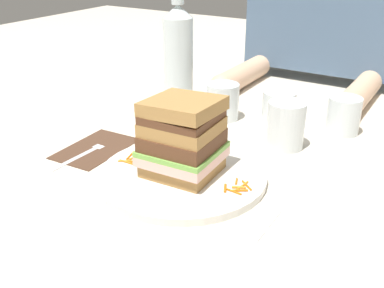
{
  "coord_description": "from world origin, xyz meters",
  "views": [
    {
      "loc": [
        0.36,
        -0.57,
        0.38
      ],
      "look_at": [
        -0.01,
        0.03,
        0.05
      ],
      "focal_mm": 42.52,
      "sensor_mm": 36.0,
      "label": 1
    }
  ],
  "objects_px": {
    "main_plate": "(183,175)",
    "fork": "(87,151)",
    "knife": "(278,208)",
    "empty_tumbler_2": "(343,115)",
    "water_bottle": "(178,55)",
    "juice_glass": "(286,126)",
    "sandwich": "(182,138)",
    "empty_tumbler_0": "(279,109)",
    "empty_tumbler_1": "(223,101)",
    "napkin_dark": "(96,148)"
  },
  "relations": [
    {
      "from": "empty_tumbler_0",
      "to": "main_plate",
      "type": "bearing_deg",
      "value": -98.41
    },
    {
      "from": "juice_glass",
      "to": "water_bottle",
      "type": "bearing_deg",
      "value": 163.12
    },
    {
      "from": "knife",
      "to": "empty_tumbler_2",
      "type": "xyz_separation_m",
      "value": [
        0.0,
        0.34,
        0.04
      ]
    },
    {
      "from": "empty_tumbler_2",
      "to": "knife",
      "type": "bearing_deg",
      "value": -90.31
    },
    {
      "from": "main_plate",
      "to": "fork",
      "type": "distance_m",
      "value": 0.21
    },
    {
      "from": "knife",
      "to": "empty_tumbler_1",
      "type": "relative_size",
      "value": 2.48
    },
    {
      "from": "fork",
      "to": "water_bottle",
      "type": "bearing_deg",
      "value": 89.74
    },
    {
      "from": "sandwich",
      "to": "main_plate",
      "type": "bearing_deg",
      "value": 111.98
    },
    {
      "from": "main_plate",
      "to": "juice_glass",
      "type": "relative_size",
      "value": 3.11
    },
    {
      "from": "fork",
      "to": "knife",
      "type": "bearing_deg",
      "value": 1.19
    },
    {
      "from": "sandwich",
      "to": "empty_tumbler_0",
      "type": "height_order",
      "value": "sandwich"
    },
    {
      "from": "water_bottle",
      "to": "juice_glass",
      "type": "bearing_deg",
      "value": -16.88
    },
    {
      "from": "main_plate",
      "to": "juice_glass",
      "type": "distance_m",
      "value": 0.24
    },
    {
      "from": "napkin_dark",
      "to": "water_bottle",
      "type": "bearing_deg",
      "value": 89.85
    },
    {
      "from": "main_plate",
      "to": "empty_tumbler_0",
      "type": "relative_size",
      "value": 3.78
    },
    {
      "from": "juice_glass",
      "to": "water_bottle",
      "type": "relative_size",
      "value": 0.33
    },
    {
      "from": "main_plate",
      "to": "fork",
      "type": "height_order",
      "value": "main_plate"
    },
    {
      "from": "empty_tumbler_0",
      "to": "empty_tumbler_1",
      "type": "height_order",
      "value": "empty_tumbler_1"
    },
    {
      "from": "knife",
      "to": "empty_tumbler_1",
      "type": "distance_m",
      "value": 0.38
    },
    {
      "from": "napkin_dark",
      "to": "empty_tumbler_1",
      "type": "bearing_deg",
      "value": 63.73
    },
    {
      "from": "main_plate",
      "to": "knife",
      "type": "relative_size",
      "value": 1.42
    },
    {
      "from": "napkin_dark",
      "to": "empty_tumbler_2",
      "type": "height_order",
      "value": "empty_tumbler_2"
    },
    {
      "from": "sandwich",
      "to": "water_bottle",
      "type": "distance_m",
      "value": 0.37
    },
    {
      "from": "sandwich",
      "to": "empty_tumbler_2",
      "type": "distance_m",
      "value": 0.39
    },
    {
      "from": "napkin_dark",
      "to": "water_bottle",
      "type": "distance_m",
      "value": 0.32
    },
    {
      "from": "main_plate",
      "to": "water_bottle",
      "type": "xyz_separation_m",
      "value": [
        -0.21,
        0.31,
        0.12
      ]
    },
    {
      "from": "main_plate",
      "to": "empty_tumbler_2",
      "type": "distance_m",
      "value": 0.38
    },
    {
      "from": "main_plate",
      "to": "water_bottle",
      "type": "height_order",
      "value": "water_bottle"
    },
    {
      "from": "water_bottle",
      "to": "empty_tumbler_2",
      "type": "relative_size",
      "value": 3.58
    },
    {
      "from": "sandwich",
      "to": "knife",
      "type": "height_order",
      "value": "sandwich"
    },
    {
      "from": "juice_glass",
      "to": "empty_tumbler_0",
      "type": "distance_m",
      "value": 0.11
    },
    {
      "from": "main_plate",
      "to": "knife",
      "type": "bearing_deg",
      "value": -1.15
    },
    {
      "from": "main_plate",
      "to": "empty_tumbler_0",
      "type": "xyz_separation_m",
      "value": [
        0.05,
        0.31,
        0.03
      ]
    },
    {
      "from": "knife",
      "to": "empty_tumbler_2",
      "type": "height_order",
      "value": "empty_tumbler_2"
    },
    {
      "from": "sandwich",
      "to": "fork",
      "type": "bearing_deg",
      "value": -177.02
    },
    {
      "from": "sandwich",
      "to": "empty_tumbler_0",
      "type": "bearing_deg",
      "value": 81.65
    },
    {
      "from": "water_bottle",
      "to": "empty_tumbler_2",
      "type": "bearing_deg",
      "value": 5.3
    },
    {
      "from": "empty_tumbler_1",
      "to": "sandwich",
      "type": "bearing_deg",
      "value": -75.09
    },
    {
      "from": "sandwich",
      "to": "fork",
      "type": "distance_m",
      "value": 0.22
    },
    {
      "from": "empty_tumbler_2",
      "to": "water_bottle",
      "type": "bearing_deg",
      "value": -174.7
    },
    {
      "from": "sandwich",
      "to": "juice_glass",
      "type": "distance_m",
      "value": 0.24
    },
    {
      "from": "napkin_dark",
      "to": "fork",
      "type": "bearing_deg",
      "value": -91.77
    },
    {
      "from": "main_plate",
      "to": "empty_tumbler_2",
      "type": "height_order",
      "value": "empty_tumbler_2"
    },
    {
      "from": "fork",
      "to": "empty_tumbler_2",
      "type": "bearing_deg",
      "value": 42.51
    },
    {
      "from": "fork",
      "to": "empty_tumbler_0",
      "type": "bearing_deg",
      "value": 51.65
    },
    {
      "from": "empty_tumbler_0",
      "to": "napkin_dark",
      "type": "bearing_deg",
      "value": -130.29
    },
    {
      "from": "main_plate",
      "to": "napkin_dark",
      "type": "height_order",
      "value": "main_plate"
    },
    {
      "from": "empty_tumbler_1",
      "to": "empty_tumbler_0",
      "type": "bearing_deg",
      "value": 13.7
    },
    {
      "from": "juice_glass",
      "to": "empty_tumbler_2",
      "type": "height_order",
      "value": "juice_glass"
    },
    {
      "from": "fork",
      "to": "water_bottle",
      "type": "relative_size",
      "value": 0.6
    }
  ]
}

